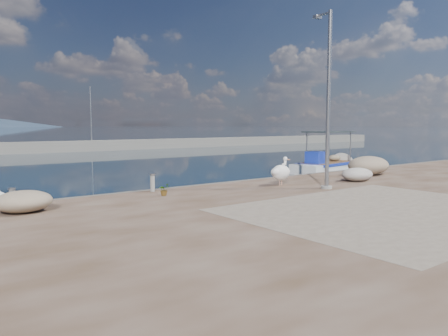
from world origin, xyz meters
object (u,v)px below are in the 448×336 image
Objects in this scene: lamp_post at (328,106)px; bollard_near at (153,182)px; boat_right at (328,168)px; pelican at (281,172)px.

lamp_post is 7.51m from bollard_near.
bollard_near is at bearing -175.87° from boat_right.
pelican is 3.35m from lamp_post.
boat_right reaches higher than bollard_near.
boat_right is at bearing 13.74° from bollard_near.
boat_right is at bearing 18.00° from pelican.
boat_right is 9.70× the size of bollard_near.
pelican is at bearing -160.47° from boat_right.
lamp_post reaches higher than boat_right.
pelican is (-9.66, -5.38, 0.82)m from boat_right.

